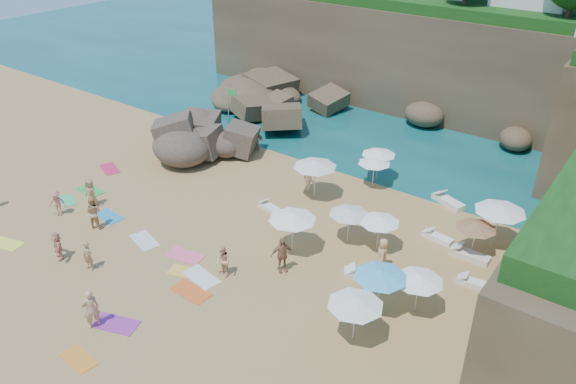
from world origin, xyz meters
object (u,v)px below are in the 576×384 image
Objects in this scene: parasol_0 at (374,161)px; parasol_1 at (379,152)px; person_stand_6 at (91,309)px; parasol_2 at (379,219)px; person_stand_5 at (255,137)px; person_stand_1 at (93,212)px; rock_outcrop at (192,157)px; person_stand_4 at (383,254)px; flag_pole at (230,107)px; person_stand_2 at (309,178)px; lounger_0 at (270,208)px; person_stand_3 at (282,255)px.

parasol_1 is (-0.27, 1.06, 0.12)m from parasol_0.
parasol_2 is at bearing 170.76° from person_stand_6.
person_stand_5 is (-9.37, 0.00, -0.86)m from parasol_0.
parasol_0 is 1.04× the size of person_stand_6.
person_stand_1 is (-13.40, -7.24, -0.86)m from parasol_2.
rock_outcrop is 3.35× the size of parasol_2.
person_stand_5 is at bearing -115.53° from person_stand_1.
rock_outcrop is at bearing 171.86° from parasol_2.
person_stand_6 reaches higher than person_stand_4.
flag_pole is at bearing -179.87° from parasol_0.
person_stand_2 is (-2.55, -3.91, -0.94)m from parasol_1.
parasol_2 reaches higher than person_stand_1.
person_stand_5 reaches higher than lounger_0.
parasol_1 is 9.56m from person_stand_4.
person_stand_4 is (0.98, -1.33, -0.95)m from parasol_2.
rock_outcrop is 15.73m from parasol_2.
parasol_0 is (11.61, 0.03, -0.87)m from flag_pole.
person_stand_1 is 12.46m from person_stand_2.
person_stand_4 is (4.46, -7.18, -0.87)m from parasol_0.
parasol_1 is at bearing 5.46° from flag_pole.
parasol_1 is 11.34m from person_stand_3.
parasol_0 is at bearing -150.27° from person_stand_1.
person_stand_3 reaches higher than person_stand_5.
person_stand_1 is at bearing -124.24° from parasol_1.
rock_outcrop is 3.70× the size of person_stand_1.
lounger_0 is at bearing -128.49° from person_stand_4.
person_stand_5 is (-6.55, 2.85, -0.04)m from person_stand_2.
flag_pole is at bearing 84.05° from rock_outcrop.
parasol_1 reaches higher than person_stand_5.
flag_pole is at bearing -135.21° from person_stand_6.
person_stand_6 reaches higher than person_stand_2.
parasol_2 reaches higher than person_stand_6.
parasol_0 is at bearing -170.41° from person_stand_6.
person_stand_4 is at bearing -24.00° from flag_pole.
parasol_0 is 8.50m from person_stand_4.
flag_pole reaches higher than rock_outcrop.
flag_pole is 2.24× the size of person_stand_2.
person_stand_2 is at bearing -161.95° from person_stand_6.
person_stand_3 is at bearing -44.69° from person_stand_5.
person_stand_3 is (4.01, -4.20, 0.82)m from lounger_0.
parasol_0 reaches higher than person_stand_5.
flag_pole is at bearing -143.97° from person_stand_4.
parasol_0 is 9.41m from person_stand_5.
parasol_0 is 1.14× the size of person_stand_5.
parasol_1 reaches higher than person_stand_1.
flag_pole is 1.91× the size of parasol_1.
person_stand_6 is (6.45, -4.94, 0.01)m from person_stand_1.
parasol_1 reaches higher than person_stand_3.
parasol_0 reaches higher than lounger_0.
parasol_2 reaches higher than person_stand_2.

